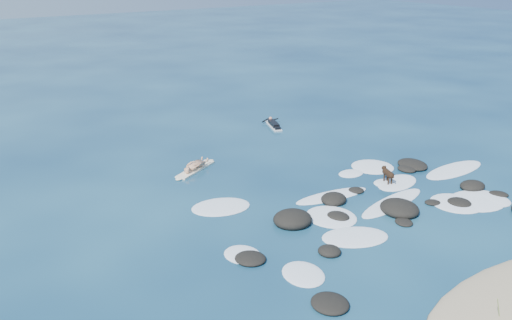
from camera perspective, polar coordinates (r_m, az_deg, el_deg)
ground at (r=22.34m, az=9.25°, el=-4.29°), size 160.00×160.00×0.00m
reef_rocks at (r=22.08m, az=14.27°, el=-4.64°), size 12.19×7.94×0.61m
breaking_foam at (r=22.95m, az=13.09°, el=-3.86°), size 14.42×7.75×0.12m
standing_surfer_rig at (r=25.28m, az=-6.13°, el=0.36°), size 2.69×1.69×1.67m
paddling_surfer_rig at (r=31.91m, az=1.77°, el=3.59°), size 1.27×2.17×0.38m
dog at (r=24.38m, az=13.03°, el=-1.29°), size 0.50×1.06×0.70m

